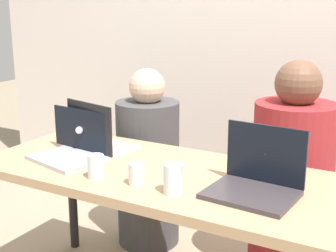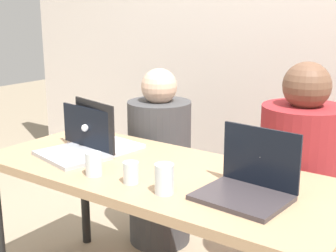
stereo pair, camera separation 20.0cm
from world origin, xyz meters
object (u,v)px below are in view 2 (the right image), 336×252
Objects in this scene: laptop_front_right at (248,183)px; laptop_back_left at (99,138)px; person_on_left at (160,167)px; person_on_right at (299,193)px; laptop_front_left at (80,144)px; water_glass_left at (94,166)px; water_glass_right at (164,181)px; water_glass_center at (131,174)px.

laptop_back_left is at bearing 175.38° from laptop_front_right.
laptop_back_left is (-0.02, -0.48, 0.29)m from person_on_left.
person_on_right reaches higher than laptop_front_left.
person_on_left is at bearing -85.10° from laptop_back_left.
person_on_left is at bearing 6.39° from person_on_right.
person_on_left is at bearing 103.11° from laptop_front_left.
water_glass_right is at bearing 2.02° from water_glass_left.
laptop_front_right is 0.86m from laptop_front_left.
water_glass_center is at bearing 6.76° from water_glass_left.
water_glass_right reaches higher than water_glass_center.
laptop_front_left reaches higher than laptop_front_right.
water_glass_left is (0.24, -0.78, 0.28)m from person_on_left.
water_glass_right is at bearing 161.15° from laptop_back_left.
laptop_front_left is 4.24× the size of water_glass_center.
water_glass_center is (-0.43, -0.15, -0.02)m from laptop_front_right.
laptop_front_left is (-0.84, -0.62, 0.25)m from person_on_right.
person_on_left is 0.86m from water_glass_left.
person_on_right is at bearing -144.00° from laptop_back_left.
laptop_front_left is at bearing 165.89° from water_glass_right.
laptop_front_left is at bearing 146.33° from water_glass_left.
laptop_back_left is 0.67m from water_glass_right.
laptop_front_right is at bearing 134.87° from person_on_left.
person_on_left is 9.11× the size of water_glass_right.
person_on_right is 1.08m from laptop_front_left.
laptop_front_left is (-0.00, -0.62, 0.29)m from person_on_left.
person_on_right is 9.94× the size of water_glass_right.
laptop_front_right is 3.40× the size of water_glass_left.
laptop_front_left is at bearing 161.84° from water_glass_center.
laptop_front_right is 2.92× the size of water_glass_right.
water_glass_center is at bearing 154.10° from laptop_back_left.
laptop_front_left is at bearing 80.12° from person_on_left.
water_glass_left is (-0.35, -0.01, -0.01)m from water_glass_right.
person_on_right is at bearing 71.92° from water_glass_right.
water_glass_left is (-0.60, -0.78, 0.24)m from person_on_right.
laptop_front_right is at bearing 178.04° from laptop_back_left.
person_on_right is 0.90m from water_glass_center.
water_glass_right is at bearing -3.22° from water_glass_center.
laptop_front_right reaches higher than water_glass_center.
person_on_left is 3.13× the size of laptop_front_right.
laptop_front_right is 0.31m from water_glass_right.
person_on_right is 3.01× the size of laptop_back_left.
person_on_right reaches higher than water_glass_center.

